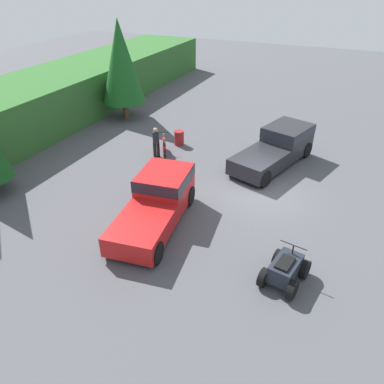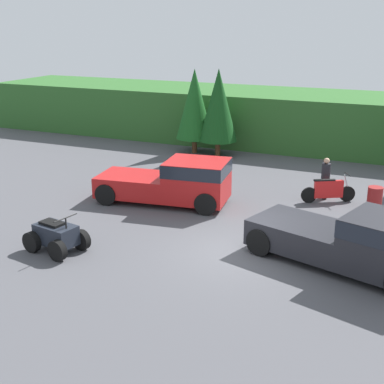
# 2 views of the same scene
# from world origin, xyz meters

# --- Properties ---
(ground_plane) EXTENTS (80.00, 80.00, 0.00)m
(ground_plane) POSITION_xyz_m (0.00, 0.00, 0.00)
(ground_plane) COLOR #4C4C51
(hillside_backdrop) EXTENTS (44.00, 6.00, 3.03)m
(hillside_backdrop) POSITION_xyz_m (0.00, 16.00, 1.52)
(hillside_backdrop) COLOR #2D6028
(hillside_backdrop) RESTS_ON ground_plane
(tree_left) EXTENTS (2.03, 2.03, 4.62)m
(tree_left) POSITION_xyz_m (-6.73, 11.67, 2.72)
(tree_left) COLOR brown
(tree_left) RESTS_ON ground_plane
(tree_mid_left) EXTENTS (2.07, 2.07, 4.69)m
(tree_mid_left) POSITION_xyz_m (-5.30, 11.55, 2.76)
(tree_mid_left) COLOR brown
(tree_mid_left) RESTS_ON ground_plane
(pickup_truck_red) EXTENTS (5.50, 2.78, 1.84)m
(pickup_truck_red) POSITION_xyz_m (-3.97, 3.40, 0.97)
(pickup_truck_red) COLOR red
(pickup_truck_red) RESTS_ON ground_plane
(pickup_truck_second) EXTENTS (5.96, 3.62, 1.84)m
(pickup_truck_second) POSITION_xyz_m (3.55, 0.03, 0.97)
(pickup_truck_second) COLOR #232328
(pickup_truck_second) RESTS_ON ground_plane
(dirt_bike) EXTENTS (2.00, 1.24, 1.18)m
(dirt_bike) POSITION_xyz_m (1.62, 6.04, 0.48)
(dirt_bike) COLOR black
(dirt_bike) RESTS_ON ground_plane
(quad_atv) EXTENTS (2.05, 1.55, 1.25)m
(quad_atv) POSITION_xyz_m (-5.50, -2.34, 0.49)
(quad_atv) COLOR black
(quad_atv) RESTS_ON ground_plane
(rider_person) EXTENTS (0.46, 0.46, 1.74)m
(rider_person) POSITION_xyz_m (1.40, 6.43, 0.94)
(rider_person) COLOR black
(rider_person) RESTS_ON ground_plane
(steel_barrel) EXTENTS (0.58, 0.58, 0.88)m
(steel_barrel) POSITION_xyz_m (3.43, 5.98, 0.44)
(steel_barrel) COLOR maroon
(steel_barrel) RESTS_ON ground_plane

